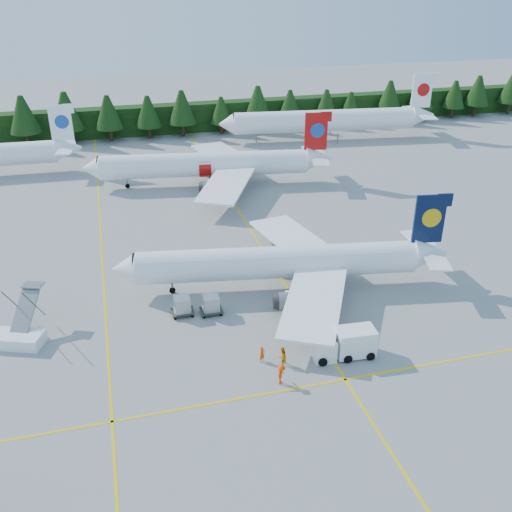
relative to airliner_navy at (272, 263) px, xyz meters
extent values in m
plane|color=gray|center=(-4.26, -11.03, -3.18)|extent=(320.00, 320.00, 0.00)
cube|color=yellow|center=(-18.26, 8.97, -3.17)|extent=(0.25, 120.00, 0.01)
cube|color=yellow|center=(1.74, 8.97, -3.17)|extent=(0.25, 120.00, 0.01)
cube|color=yellow|center=(-4.26, -17.03, -3.17)|extent=(80.00, 0.25, 0.01)
cube|color=black|center=(-4.26, 70.97, -0.18)|extent=(220.00, 4.00, 6.00)
cylinder|color=white|center=(0.59, -0.10, 0.07)|extent=(30.86, 8.64, 3.61)
cone|color=white|center=(-15.79, 2.65, 0.07)|extent=(3.09, 3.98, 3.61)
cube|color=#061233|center=(17.05, -2.86, 4.59)|extent=(3.44, 0.88, 5.60)
cube|color=white|center=(4.53, 7.02, -0.47)|extent=(7.35, 14.19, 1.02)
cylinder|color=gray|center=(2.34, 4.92, -1.73)|extent=(3.34, 2.38, 1.90)
cube|color=white|center=(1.99, -8.11, -0.47)|extent=(11.06, 14.51, 1.02)
cylinder|color=gray|center=(0.61, -5.41, -1.73)|extent=(3.34, 2.38, 1.90)
cylinder|color=gray|center=(-10.92, 1.83, -2.41)|extent=(0.22, 0.22, 1.53)
cylinder|color=white|center=(-0.94, 35.52, 0.38)|extent=(33.74, 9.00, 3.95)
cone|color=white|center=(-18.88, 38.28, 0.38)|extent=(3.33, 4.32, 3.95)
cube|color=#BC0C0C|center=(17.09, 32.75, 5.31)|extent=(3.76, 0.91, 6.11)
cube|color=white|center=(3.26, 43.36, -0.22)|extent=(8.22, 15.55, 1.12)
cylinder|color=gray|center=(0.90, 41.02, -1.60)|extent=(3.63, 2.56, 2.07)
cube|color=white|center=(0.71, 26.78, -0.22)|extent=(11.94, 15.87, 1.12)
cylinder|color=gray|center=(-0.83, 29.72, -1.60)|extent=(3.63, 2.56, 2.07)
cylinder|color=gray|center=(-13.53, 37.46, -2.34)|extent=(0.24, 0.24, 1.68)
cube|color=white|center=(-23.22, 49.66, 5.27)|extent=(3.74, 0.46, 6.09)
cylinder|color=white|center=(28.09, 56.68, 0.80)|extent=(37.79, 8.85, 4.41)
cone|color=white|center=(7.93, 59.10, 0.80)|extent=(3.59, 4.75, 4.41)
cube|color=white|center=(48.37, 54.25, 6.32)|extent=(4.21, 0.88, 6.84)
cylinder|color=gray|center=(13.93, 58.38, -2.29)|extent=(0.26, 0.26, 1.77)
cube|color=white|center=(-26.42, -4.11, -2.56)|extent=(5.24, 3.96, 1.22)
cube|color=gray|center=(-25.62, -2.03, -0.61)|extent=(3.25, 4.78, 3.30)
cube|color=gray|center=(-24.82, 0.05, 0.89)|extent=(2.35, 1.96, 0.13)
cube|color=white|center=(0.98, -13.67, -2.13)|extent=(2.11, 2.11, 2.08)
cube|color=black|center=(0.98, -13.67, -1.64)|extent=(1.81, 1.99, 0.89)
cube|color=white|center=(3.96, -13.87, -1.69)|extent=(3.71, 2.42, 2.58)
cube|color=#323829|center=(-10.48, -2.93, -2.76)|extent=(2.30, 1.79, 0.15)
cube|color=#A4A7A9|center=(-10.48, -2.93, -1.87)|extent=(1.62, 1.57, 1.61)
cube|color=#323829|center=(-7.56, -3.47, -2.76)|extent=(2.30, 1.79, 0.15)
cube|color=#A4A7A9|center=(-7.56, -3.47, -1.87)|extent=(1.62, 1.57, 1.61)
imported|color=#E35004|center=(-4.62, -12.66, -2.36)|extent=(0.71, 0.64, 1.62)
imported|color=orange|center=(-2.99, -13.53, -2.26)|extent=(1.13, 1.08, 1.83)
imported|color=#FF4105|center=(-3.87, -16.07, -2.22)|extent=(0.87, 0.95, 1.90)
camera|label=1|loc=(-16.12, -53.31, 29.15)|focal=40.00mm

